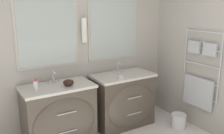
{
  "coord_description": "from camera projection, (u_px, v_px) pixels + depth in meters",
  "views": [
    {
      "loc": [
        -1.3,
        -1.13,
        1.85
      ],
      "look_at": [
        0.32,
        1.54,
        1.07
      ],
      "focal_mm": 40.0,
      "sensor_mm": 36.0,
      "label": 1
    }
  ],
  "objects": [
    {
      "name": "vanity_left",
      "position": [
        60.0,
        115.0,
        3.34
      ],
      "size": [
        0.94,
        0.59,
        0.82
      ],
      "color": "#4C4238",
      "rests_on": "ground_plane"
    },
    {
      "name": "vanity_right",
      "position": [
        124.0,
        100.0,
        3.86
      ],
      "size": [
        0.94,
        0.59,
        0.82
      ],
      "color": "#4C4238",
      "rests_on": "ground_plane"
    },
    {
      "name": "wall_right",
      "position": [
        219.0,
        47.0,
        3.41
      ],
      "size": [
        0.13,
        4.29,
        2.6
      ],
      "color": "#B2ADA3",
      "rests_on": "ground_plane"
    },
    {
      "name": "waste_bin",
      "position": [
        179.0,
        120.0,
        3.85
      ],
      "size": [
        0.23,
        0.23,
        0.22
      ],
      "color": "silver",
      "rests_on": "ground_plane"
    },
    {
      "name": "soap_dish",
      "position": [
        120.0,
        77.0,
        3.59
      ],
      "size": [
        0.08,
        0.06,
        0.04
      ],
      "color": "white",
      "rests_on": "vanity_right"
    },
    {
      "name": "wall_back",
      "position": [
        68.0,
        44.0,
        3.57
      ],
      "size": [
        4.96,
        0.16,
        2.6
      ],
      "color": "#B2ADA3",
      "rests_on": "ground_plane"
    },
    {
      "name": "faucet_right",
      "position": [
        118.0,
        68.0,
        3.88
      ],
      "size": [
        0.17,
        0.11,
        0.16
      ],
      "color": "silver",
      "rests_on": "vanity_right"
    },
    {
      "name": "faucet_left",
      "position": [
        54.0,
        78.0,
        3.36
      ],
      "size": [
        0.17,
        0.11,
        0.16
      ],
      "color": "silver",
      "rests_on": "vanity_left"
    },
    {
      "name": "amenity_bowl",
      "position": [
        68.0,
        83.0,
        3.26
      ],
      "size": [
        0.14,
        0.14,
        0.08
      ],
      "color": "black",
      "rests_on": "vanity_left"
    },
    {
      "name": "toiletry_bottle",
      "position": [
        36.0,
        86.0,
        3.03
      ],
      "size": [
        0.06,
        0.06,
        0.16
      ],
      "color": "silver",
      "rests_on": "vanity_left"
    }
  ]
}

